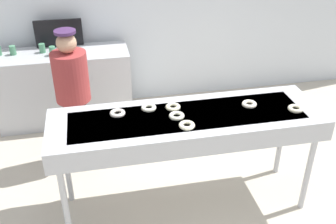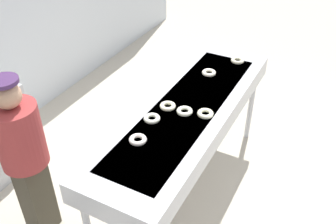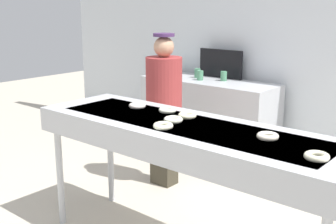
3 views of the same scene
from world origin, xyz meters
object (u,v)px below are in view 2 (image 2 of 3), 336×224
(fryer_conveyor, at_px, (187,115))
(sugar_donut_5, at_px, (209,73))
(sugar_donut_6, at_px, (152,118))
(sugar_donut_2, at_px, (138,140))
(sugar_donut_4, at_px, (238,60))
(sugar_donut_3, at_px, (205,114))
(sugar_donut_0, at_px, (185,111))
(worker_baker, at_px, (24,153))
(sugar_donut_1, at_px, (168,106))

(fryer_conveyor, bearing_deg, sugar_donut_5, 4.85)
(fryer_conveyor, xyz_separation_m, sugar_donut_6, (-0.32, 0.17, 0.12))
(sugar_donut_2, bearing_deg, sugar_donut_4, -8.76)
(fryer_conveyor, relative_size, sugar_donut_4, 17.87)
(sugar_donut_3, relative_size, sugar_donut_4, 1.00)
(sugar_donut_0, xyz_separation_m, sugar_donut_6, (-0.22, 0.19, 0.00))
(sugar_donut_4, bearing_deg, sugar_donut_6, 167.62)
(fryer_conveyor, height_order, sugar_donut_6, sugar_donut_6)
(sugar_donut_0, xyz_separation_m, sugar_donut_3, (0.05, -0.17, 0.00))
(sugar_donut_5, bearing_deg, sugar_donut_4, -23.53)
(sugar_donut_0, height_order, sugar_donut_4, same)
(sugar_donut_4, distance_m, sugar_donut_6, 1.32)
(fryer_conveyor, distance_m, sugar_donut_4, 0.99)
(fryer_conveyor, bearing_deg, sugar_donut_6, 151.65)
(sugar_donut_4, relative_size, sugar_donut_6, 1.00)
(fryer_conveyor, distance_m, sugar_donut_3, 0.23)
(sugar_donut_3, bearing_deg, sugar_donut_5, 20.23)
(fryer_conveyor, height_order, sugar_donut_3, sugar_donut_3)
(sugar_donut_4, height_order, sugar_donut_6, same)
(fryer_conveyor, relative_size, sugar_donut_5, 17.87)
(sugar_donut_6, distance_m, worker_baker, 1.04)
(sugar_donut_0, xyz_separation_m, sugar_donut_1, (0.00, 0.16, 0.00))
(sugar_donut_1, relative_size, sugar_donut_4, 1.00)
(fryer_conveyor, xyz_separation_m, sugar_donut_3, (-0.05, -0.19, 0.12))
(sugar_donut_1, bearing_deg, sugar_donut_4, -13.20)
(sugar_donut_4, relative_size, sugar_donut_5, 1.00)
(sugar_donut_6, bearing_deg, sugar_donut_4, -12.38)
(sugar_donut_0, relative_size, sugar_donut_3, 1.00)
(sugar_donut_4, height_order, sugar_donut_5, same)
(sugar_donut_1, xyz_separation_m, sugar_donut_5, (0.70, -0.09, 0.00))
(fryer_conveyor, height_order, sugar_donut_2, sugar_donut_2)
(fryer_conveyor, xyz_separation_m, sugar_donut_1, (-0.10, 0.14, 0.12))
(sugar_donut_1, relative_size, sugar_donut_3, 1.00)
(fryer_conveyor, distance_m, sugar_donut_1, 0.21)
(sugar_donut_5, relative_size, sugar_donut_6, 1.00)
(sugar_donut_0, distance_m, worker_baker, 1.32)
(sugar_donut_0, bearing_deg, sugar_donut_6, 138.31)
(sugar_donut_2, relative_size, worker_baker, 0.09)
(sugar_donut_0, bearing_deg, sugar_donut_4, -4.86)
(sugar_donut_2, relative_size, sugar_donut_4, 1.00)
(sugar_donut_1, bearing_deg, sugar_donut_0, -90.76)
(fryer_conveyor, relative_size, sugar_donut_3, 17.87)
(sugar_donut_3, relative_size, worker_baker, 0.09)
(sugar_donut_6, bearing_deg, sugar_donut_3, -53.62)
(sugar_donut_2, relative_size, sugar_donut_3, 1.00)
(sugar_donut_3, distance_m, worker_baker, 1.48)
(sugar_donut_3, distance_m, sugar_donut_4, 1.03)
(sugar_donut_0, height_order, sugar_donut_3, same)
(sugar_donut_0, distance_m, sugar_donut_2, 0.52)
(worker_baker, bearing_deg, sugar_donut_1, 144.51)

